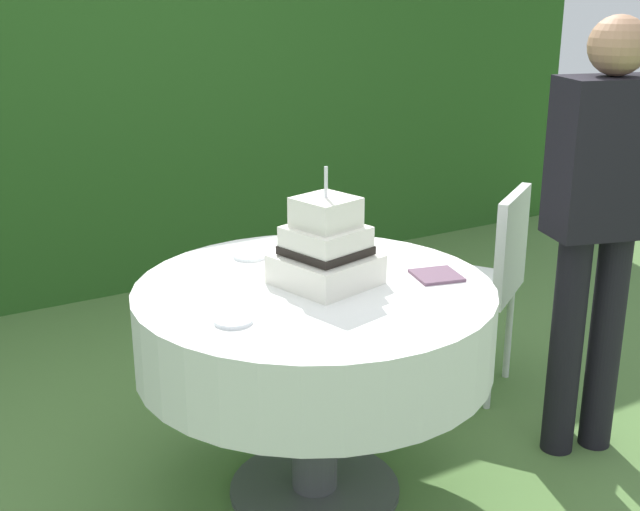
# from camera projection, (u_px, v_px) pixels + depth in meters

# --- Properties ---
(ground_plane) EXTENTS (20.00, 20.00, 0.00)m
(ground_plane) POSITION_uv_depth(u_px,v_px,m) (315.00, 490.00, 2.95)
(ground_plane) COLOR #547A3D
(foliage_hedge) EXTENTS (6.69, 0.45, 2.60)m
(foliage_hedge) POSITION_uv_depth(u_px,v_px,m) (86.00, 57.00, 4.53)
(foliage_hedge) COLOR #28561E
(foliage_hedge) RESTS_ON ground_plane
(cake_table) EXTENTS (1.17, 1.17, 0.77)m
(cake_table) POSITION_uv_depth(u_px,v_px,m) (314.00, 328.00, 2.75)
(cake_table) COLOR #4C4C51
(cake_table) RESTS_ON ground_plane
(wedding_cake) EXTENTS (0.34, 0.35, 0.39)m
(wedding_cake) POSITION_uv_depth(u_px,v_px,m) (326.00, 249.00, 2.70)
(wedding_cake) COLOR white
(wedding_cake) RESTS_ON cake_table
(serving_plate_near) EXTENTS (0.12, 0.12, 0.01)m
(serving_plate_near) POSITION_uv_depth(u_px,v_px,m) (250.00, 256.00, 2.98)
(serving_plate_near) COLOR white
(serving_plate_near) RESTS_ON cake_table
(serving_plate_far) EXTENTS (0.11, 0.11, 0.01)m
(serving_plate_far) POSITION_uv_depth(u_px,v_px,m) (233.00, 321.00, 2.42)
(serving_plate_far) COLOR white
(serving_plate_far) RESTS_ON cake_table
(napkin_stack) EXTENTS (0.18, 0.18, 0.01)m
(napkin_stack) POSITION_uv_depth(u_px,v_px,m) (437.00, 275.00, 2.79)
(napkin_stack) COLOR #6B4C60
(napkin_stack) RESTS_ON cake_table
(garden_chair) EXTENTS (0.55, 0.55, 0.89)m
(garden_chair) POSITION_uv_depth(u_px,v_px,m) (486.00, 272.00, 3.51)
(garden_chair) COLOR white
(garden_chair) RESTS_ON ground_plane
(standing_person) EXTENTS (0.40, 0.30, 1.60)m
(standing_person) POSITION_uv_depth(u_px,v_px,m) (600.00, 213.00, 2.93)
(standing_person) COLOR black
(standing_person) RESTS_ON ground_plane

